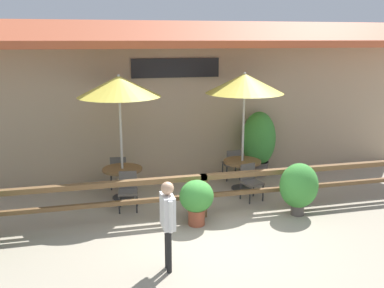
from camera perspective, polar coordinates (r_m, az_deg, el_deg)
The scene contains 15 objects.
ground_plane at distance 8.51m, azimuth 3.39°, elevation -12.33°, with size 60.00×60.00×0.00m, color #9E937F.
building_facade at distance 11.73m, azimuth -2.38°, elevation 6.06°, with size 14.28×1.49×4.23m.
patio_railing at distance 9.17m, azimuth 1.52°, elevation -5.62°, with size 10.40×0.14×0.95m.
patio_umbrella_near at distance 9.96m, azimuth -9.71°, elevation 7.56°, with size 1.92×1.92×2.97m.
dining_table_near at distance 10.40m, azimuth -9.24°, elevation -4.00°, with size 0.95×0.95×0.75m.
chair_near_streetside at distance 9.74m, azimuth -8.53°, elevation -5.94°, with size 0.47×0.47×0.86m.
chair_near_wallside at distance 11.13m, azimuth -9.80°, elevation -3.45°, with size 0.44×0.44×0.86m.
patio_umbrella_middle at distance 10.55m, azimuth 7.02°, elevation 7.99°, with size 1.92×1.92×2.97m.
dining_table_middle at distance 10.96m, azimuth 6.70°, elevation -2.98°, with size 0.95×0.95×0.75m.
chair_middle_streetside at distance 10.30m, azimuth 7.80°, elevation -4.80°, with size 0.51×0.51×0.86m.
chair_middle_wallside at distance 11.67m, azimuth 5.38°, elevation -2.49°, with size 0.42×0.42×0.86m.
potted_plant_broad_leaf at distance 9.56m, azimuth 14.06°, elevation -5.51°, with size 0.84×0.76×1.17m.
potted_plant_small_flowering at distance 8.82m, azimuth 0.61°, elevation -7.32°, with size 0.71×0.64×0.96m.
potted_plant_tall_tropical at distance 12.09m, azimuth 8.87°, elevation 0.30°, with size 0.95×0.86×1.81m.
pedestrian at distance 7.01m, azimuth -3.26°, elevation -9.36°, with size 0.21×0.55×1.55m.
Camera 1 is at (-2.29, -7.29, 3.75)m, focal length 40.00 mm.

